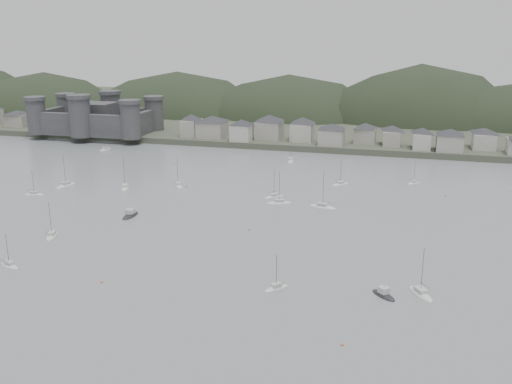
% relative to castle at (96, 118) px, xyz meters
% --- Properties ---
extents(ground, '(900.00, 900.00, 0.00)m').
position_rel_castle_xyz_m(ground, '(120.00, -179.80, -10.96)').
color(ground, slate).
rests_on(ground, ground).
extents(far_shore_land, '(900.00, 250.00, 3.00)m').
position_rel_castle_xyz_m(far_shore_land, '(120.00, 115.20, -9.46)').
color(far_shore_land, '#383D2D').
rests_on(far_shore_land, ground).
extents(forested_ridge, '(851.55, 103.94, 102.57)m').
position_rel_castle_xyz_m(forested_ridge, '(124.83, 89.60, -22.25)').
color(forested_ridge, black).
rests_on(forested_ridge, ground).
extents(castle, '(66.00, 43.00, 20.00)m').
position_rel_castle_xyz_m(castle, '(0.00, 0.00, 0.00)').
color(castle, '#353537').
rests_on(castle, far_shore_land).
extents(waterfront_town, '(451.48, 28.46, 12.92)m').
position_rel_castle_xyz_m(waterfront_town, '(170.59, 3.54, -2.30)').
color(waterfront_town, '#99968C').
rests_on(waterfront_town, far_shore_land).
extents(sailboat_lead, '(9.10, 5.66, 11.86)m').
position_rel_castle_xyz_m(sailboat_lead, '(125.83, -96.17, -10.79)').
color(sailboat_lead, silver).
rests_on(sailboat_lead, ground).
extents(moored_fleet, '(268.65, 178.95, 13.22)m').
position_rel_castle_xyz_m(moored_fleet, '(99.46, -115.86, -10.79)').
color(moored_fleet, silver).
rests_on(moored_fleet, ground).
extents(motor_launch_near, '(6.61, 6.58, 3.66)m').
position_rel_castle_xyz_m(motor_launch_near, '(164.23, -158.53, -10.66)').
color(motor_launch_near, black).
rests_on(motor_launch_near, ground).
extents(motor_launch_far, '(3.23, 8.66, 4.04)m').
position_rel_castle_xyz_m(motor_launch_far, '(83.39, -122.13, -10.68)').
color(motor_launch_far, black).
rests_on(motor_launch_far, ground).
extents(mooring_buoys, '(168.72, 131.84, 0.70)m').
position_rel_castle_xyz_m(mooring_buoys, '(119.60, -121.39, -10.81)').
color(mooring_buoys, '#D17445').
rests_on(mooring_buoys, ground).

